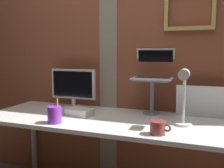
# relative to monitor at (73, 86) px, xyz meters

# --- Properties ---
(brick_wall_back) EXTENTS (3.46, 0.16, 2.67)m
(brick_wall_back) POSITION_rel_monitor_xyz_m (0.49, 0.18, 0.41)
(brick_wall_back) COLOR brown
(brick_wall_back) RESTS_ON ground_plane
(desk) EXTENTS (1.97, 0.71, 0.73)m
(desk) POSITION_rel_monitor_xyz_m (0.42, -0.24, -0.26)
(desk) COLOR white
(desk) RESTS_ON ground_plane
(monitor) EXTENTS (0.42, 0.18, 0.35)m
(monitor) POSITION_rel_monitor_xyz_m (0.00, 0.00, 0.00)
(monitor) COLOR white
(monitor) RESTS_ON desk
(laptop_stand) EXTENTS (0.28, 0.22, 0.28)m
(laptop_stand) POSITION_rel_monitor_xyz_m (0.72, 0.00, -0.01)
(laptop_stand) COLOR gray
(laptop_stand) RESTS_ON desk
(laptop) EXTENTS (0.32, 0.26, 0.25)m
(laptop) POSITION_rel_monitor_xyz_m (0.72, 0.07, 0.16)
(laptop) COLOR white
(laptop) RESTS_ON laptop_stand
(whiteboard_panel) EXTENTS (0.40, 0.06, 0.25)m
(whiteboard_panel) POSITION_rel_monitor_xyz_m (1.10, 0.02, -0.07)
(whiteboard_panel) COLOR white
(whiteboard_panel) RESTS_ON desk
(desk_lamp) EXTENTS (0.12, 0.20, 0.39)m
(desk_lamp) POSITION_rel_monitor_xyz_m (0.98, -0.29, 0.05)
(desk_lamp) COLOR white
(desk_lamp) RESTS_ON desk
(pen_cup) EXTENTS (0.10, 0.10, 0.18)m
(pen_cup) POSITION_rel_monitor_xyz_m (0.12, -0.49, -0.14)
(pen_cup) COLOR purple
(pen_cup) RESTS_ON desk
(coffee_mug) EXTENTS (0.13, 0.09, 0.08)m
(coffee_mug) POSITION_rel_monitor_xyz_m (0.85, -0.49, -0.15)
(coffee_mug) COLOR maroon
(coffee_mug) RESTS_ON desk
(paper_clutter_stack) EXTENTS (0.22, 0.17, 0.05)m
(paper_clutter_stack) POSITION_rel_monitor_xyz_m (0.18, -0.24, -0.17)
(paper_clutter_stack) COLOR silver
(paper_clutter_stack) RESTS_ON desk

